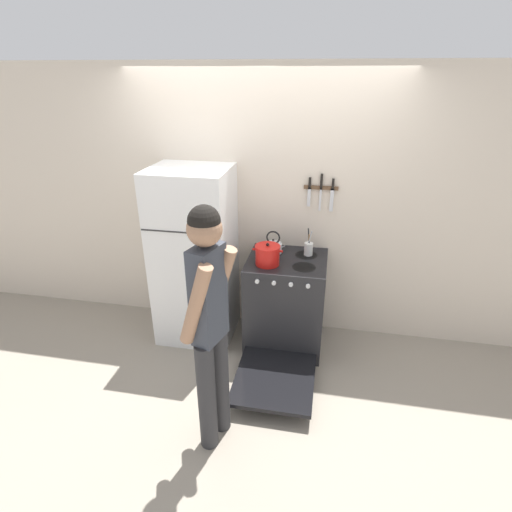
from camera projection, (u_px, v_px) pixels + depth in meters
The scene contains 9 objects.
ground_plane at pixel (261, 320), 4.34m from camera, with size 14.00×14.00×0.00m, color gray.
wall_back at pixel (262, 207), 3.83m from camera, with size 10.00×0.06×2.55m.
refrigerator at pixel (195, 257), 3.81m from camera, with size 0.71×0.65×1.70m.
stove_range at pixel (285, 304), 3.78m from camera, with size 0.72×1.37×0.91m.
dutch_oven_pot at pixel (267, 255), 3.50m from camera, with size 0.27×0.22×0.20m.
tea_kettle at pixel (273, 246), 3.74m from camera, with size 0.21×0.17×0.22m.
utensil_jar at pixel (309, 248), 3.69m from camera, with size 0.08×0.08×0.26m.
person at pixel (210, 320), 2.55m from camera, with size 0.35×0.42×1.78m.
wall_knife_strip at pixel (321, 188), 3.60m from camera, with size 0.31×0.03×0.34m.
Camera 1 is at (0.63, -3.59, 2.46)m, focal length 28.00 mm.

